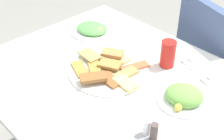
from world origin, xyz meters
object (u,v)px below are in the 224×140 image
(salad_plate_greens, at_px, (184,97))
(paper_napkin, at_px, (197,70))
(dining_table, at_px, (114,93))
(condiment_caddy, at_px, (150,134))
(salad_plate_rice, at_px, (92,29))
(fork, at_px, (195,71))
(soda_can, at_px, (168,54))
(pide_platter, at_px, (108,70))
(dining_chair, at_px, (213,67))
(spoon, at_px, (199,68))

(salad_plate_greens, xyz_separation_m, paper_napkin, (-0.08, 0.21, -0.02))
(dining_table, relative_size, salad_plate_greens, 5.62)
(paper_napkin, bearing_deg, condiment_caddy, -75.50)
(salad_plate_rice, distance_m, condiment_caddy, 0.77)
(salad_plate_rice, xyz_separation_m, fork, (0.58, 0.09, -0.01))
(dining_table, relative_size, soda_can, 9.51)
(pide_platter, relative_size, fork, 1.90)
(pide_platter, height_order, condiment_caddy, condiment_caddy)
(dining_chair, relative_size, pide_platter, 2.64)
(dining_table, height_order, salad_plate_greens, salad_plate_greens)
(paper_napkin, relative_size, fork, 0.68)
(salad_plate_greens, relative_size, fork, 1.10)
(pide_platter, xyz_separation_m, condiment_caddy, (0.37, -0.16, 0.01))
(soda_can, relative_size, paper_napkin, 0.95)
(soda_can, xyz_separation_m, paper_napkin, (0.12, 0.07, -0.06))
(dining_table, height_order, condiment_caddy, condiment_caddy)
(pide_platter, height_order, salad_plate_rice, pide_platter)
(dining_table, distance_m, condiment_caddy, 0.37)
(salad_plate_rice, height_order, spoon, salad_plate_rice)
(dining_table, relative_size, salad_plate_rice, 5.22)
(soda_can, height_order, condiment_caddy, soda_can)
(dining_chair, relative_size, soda_can, 7.70)
(dining_chair, height_order, salad_plate_greens, dining_chair)
(condiment_caddy, bearing_deg, spoon, 103.96)
(fork, bearing_deg, salad_plate_greens, -46.97)
(paper_napkin, bearing_deg, pide_platter, -131.54)
(dining_chair, xyz_separation_m, spoon, (0.11, -0.36, 0.22))
(spoon, bearing_deg, paper_napkin, -67.44)
(salad_plate_rice, relative_size, fork, 1.18)
(dining_table, bearing_deg, fork, 54.19)
(dining_chair, height_order, condiment_caddy, dining_chair)
(salad_plate_greens, xyz_separation_m, condiment_caddy, (0.04, -0.24, 0.00))
(salad_plate_greens, relative_size, salad_plate_rice, 0.93)
(salad_plate_greens, height_order, condiment_caddy, condiment_caddy)
(pide_platter, xyz_separation_m, soda_can, (0.14, 0.22, 0.05))
(dining_chair, distance_m, salad_plate_rice, 0.72)
(salad_plate_greens, height_order, soda_can, soda_can)
(dining_table, relative_size, spoon, 6.93)
(dining_table, height_order, dining_chair, dining_chair)
(salad_plate_rice, height_order, fork, salad_plate_rice)
(soda_can, distance_m, spoon, 0.15)
(salad_plate_rice, relative_size, condiment_caddy, 2.04)
(dining_table, xyz_separation_m, salad_plate_greens, (0.28, 0.09, 0.10))
(soda_can, bearing_deg, paper_napkin, 29.70)
(salad_plate_greens, xyz_separation_m, fork, (-0.08, 0.19, -0.02))
(dining_table, bearing_deg, salad_plate_rice, 152.47)
(dining_table, bearing_deg, paper_napkin, 55.84)
(dining_table, distance_m, spoon, 0.39)
(dining_table, bearing_deg, dining_chair, 81.80)
(dining_chair, distance_m, condiment_caddy, 0.89)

